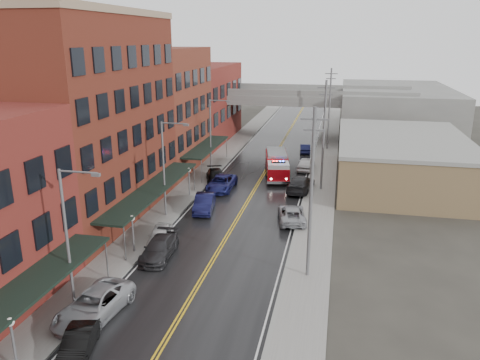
{
  "coord_description": "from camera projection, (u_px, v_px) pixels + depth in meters",
  "views": [
    {
      "loc": [
        8.75,
        -15.0,
        16.22
      ],
      "look_at": [
        -0.31,
        27.26,
        3.0
      ],
      "focal_mm": 35.0,
      "sensor_mm": 36.0,
      "label": 1
    }
  ],
  "objects": [
    {
      "name": "awning_1",
      "position": [
        153.0,
        189.0,
        42.66
      ],
      "size": [
        2.6,
        18.0,
        3.09
      ],
      "color": "black",
      "rests_on": "ground"
    },
    {
      "name": "brick_building_c",
      "position": [
        161.0,
        110.0,
        58.86
      ],
      "size": [
        9.0,
        15.0,
        15.0
      ],
      "primitive_type": "cube",
      "color": "brown",
      "rests_on": "ground"
    },
    {
      "name": "parked_car_left_6",
      "position": [
        221.0,
        183.0,
        51.72
      ],
      "size": [
        2.67,
        5.67,
        1.57
      ],
      "primitive_type": "imported",
      "rotation": [
        0.0,
        0.0,
        -0.01
      ],
      "color": "navy",
      "rests_on": "ground"
    },
    {
      "name": "globe_lamp_1",
      "position": [
        132.0,
        225.0,
        36.09
      ],
      "size": [
        0.44,
        0.44,
        3.12
      ],
      "color": "#59595B",
      "rests_on": "ground"
    },
    {
      "name": "utility_pole_2",
      "position": [
        329.0,
        108.0,
        68.66
      ],
      "size": [
        1.8,
        0.24,
        12.0
      ],
      "color": "#59595B",
      "rests_on": "ground"
    },
    {
      "name": "parked_car_left_4",
      "position": [
        160.0,
        235.0,
        38.18
      ],
      "size": [
        2.45,
        4.49,
        1.45
      ],
      "primitive_type": "imported",
      "rotation": [
        0.0,
        0.0,
        0.18
      ],
      "color": "silver",
      "rests_on": "ground"
    },
    {
      "name": "parked_car_right_3",
      "position": [
        305.0,
        148.0,
        68.32
      ],
      "size": [
        1.84,
        4.17,
        1.33
      ],
      "primitive_type": "imported",
      "rotation": [
        0.0,
        0.0,
        3.25
      ],
      "color": "#0E1033",
      "rests_on": "ground"
    },
    {
      "name": "overpass",
      "position": [
        286.0,
        102.0,
        76.74
      ],
      "size": [
        40.0,
        10.0,
        7.5
      ],
      "color": "slate",
      "rests_on": "ground"
    },
    {
      "name": "fire_truck",
      "position": [
        277.0,
        164.0,
        56.16
      ],
      "size": [
        4.34,
        8.3,
        2.91
      ],
      "rotation": [
        0.0,
        0.0,
        0.19
      ],
      "color": "#9E070E",
      "rests_on": "ground"
    },
    {
      "name": "right_far_block",
      "position": [
        394.0,
        111.0,
        81.19
      ],
      "size": [
        18.0,
        30.0,
        8.0
      ],
      "primitive_type": "cube",
      "color": "slate",
      "rests_on": "ground"
    },
    {
      "name": "globe_lamp_2",
      "position": [
        189.0,
        175.0,
        49.18
      ],
      "size": [
        0.44,
        0.44,
        3.12
      ],
      "color": "#59595B",
      "rests_on": "ground"
    },
    {
      "name": "parked_car_right_2",
      "position": [
        306.0,
        164.0,
        59.34
      ],
      "size": [
        2.2,
        4.95,
        1.66
      ],
      "primitive_type": "imported",
      "rotation": [
        0.0,
        0.0,
        3.09
      ],
      "color": "silver",
      "rests_on": "ground"
    },
    {
      "name": "road",
      "position": [
        248.0,
        200.0,
        48.57
      ],
      "size": [
        11.0,
        160.0,
        0.02
      ],
      "primitive_type": "cube",
      "color": "black",
      "rests_on": "ground"
    },
    {
      "name": "curb_right",
      "position": [
        303.0,
        203.0,
        47.42
      ],
      "size": [
        0.3,
        160.0,
        0.15
      ],
      "primitive_type": "cube",
      "color": "gray",
      "rests_on": "ground"
    },
    {
      "name": "awning_2",
      "position": [
        206.0,
        147.0,
        59.02
      ],
      "size": [
        2.6,
        13.0,
        3.09
      ],
      "color": "black",
      "rests_on": "ground"
    },
    {
      "name": "brick_building_far",
      "position": [
        201.0,
        103.0,
        75.66
      ],
      "size": [
        9.0,
        20.0,
        12.0
      ],
      "primitive_type": "cube",
      "color": "maroon",
      "rests_on": "ground"
    },
    {
      "name": "sidewalk_left",
      "position": [
        182.0,
        195.0,
        50.02
      ],
      "size": [
        3.0,
        160.0,
        0.15
      ],
      "primitive_type": "cube",
      "color": "slate",
      "rests_on": "ground"
    },
    {
      "name": "utility_pole_1",
      "position": [
        324.0,
        134.0,
        49.96
      ],
      "size": [
        1.8,
        0.24,
        12.0
      ],
      "color": "#59595B",
      "rests_on": "ground"
    },
    {
      "name": "globe_lamp_0",
      "position": [
        12.0,
        332.0,
        23.0
      ],
      "size": [
        0.44,
        0.44,
        3.12
      ],
      "color": "#59595B",
      "rests_on": "ground"
    },
    {
      "name": "street_lamp_2",
      "position": [
        212.0,
        131.0,
        57.72
      ],
      "size": [
        2.64,
        0.22,
        9.0
      ],
      "color": "#59595B",
      "rests_on": "ground"
    },
    {
      "name": "brick_building_b",
      "position": [
        89.0,
        121.0,
        42.06
      ],
      "size": [
        9.0,
        20.0,
        18.0
      ],
      "primitive_type": "cube",
      "color": "maroon",
      "rests_on": "ground"
    },
    {
      "name": "parked_car_left_7",
      "position": [
        216.0,
        177.0,
        54.24
      ],
      "size": [
        3.51,
        5.44,
        1.47
      ],
      "primitive_type": "imported",
      "rotation": [
        0.0,
        0.0,
        0.31
      ],
      "color": "black",
      "rests_on": "ground"
    },
    {
      "name": "tan_building",
      "position": [
        401.0,
        161.0,
        53.98
      ],
      "size": [
        14.0,
        22.0,
        5.0
      ],
      "primitive_type": "cube",
      "color": "olive",
      "rests_on": "ground"
    },
    {
      "name": "street_lamp_0",
      "position": [
        70.0,
        231.0,
        27.8
      ],
      "size": [
        2.64,
        0.22,
        9.0
      ],
      "color": "#59595B",
      "rests_on": "ground"
    },
    {
      "name": "parked_car_left_2",
      "position": [
        94.0,
        305.0,
        28.09
      ],
      "size": [
        3.31,
        6.13,
        1.63
      ],
      "primitive_type": "imported",
      "rotation": [
        0.0,
        0.0,
        -0.11
      ],
      "color": "#989AA0",
      "rests_on": "ground"
    },
    {
      "name": "utility_pole_0",
      "position": [
        311.0,
        192.0,
        31.26
      ],
      "size": [
        1.8,
        0.24,
        12.0
      ],
      "color": "#59595B",
      "rests_on": "ground"
    },
    {
      "name": "parked_car_left_1",
      "position": [
        79.0,
        343.0,
        24.85
      ],
      "size": [
        2.37,
        4.3,
        1.34
      ],
      "primitive_type": "imported",
      "rotation": [
        0.0,
        0.0,
        0.25
      ],
      "color": "black",
      "rests_on": "ground"
    },
    {
      "name": "parked_car_left_3",
      "position": [
        159.0,
        248.0,
        35.82
      ],
      "size": [
        2.39,
        5.23,
        1.48
      ],
      "primitive_type": "imported",
      "rotation": [
        0.0,
        0.0,
        0.06
      ],
      "color": "#262628",
      "rests_on": "ground"
    },
    {
      "name": "parked_car_right_1",
      "position": [
        300.0,
        184.0,
        51.26
      ],
      "size": [
        3.03,
        5.98,
        1.66
      ],
      "primitive_type": "imported",
      "rotation": [
        0.0,
        0.0,
        3.02
      ],
      "color": "black",
      "rests_on": "ground"
    },
    {
      "name": "curb_left",
      "position": [
        196.0,
        196.0,
        49.68
      ],
      "size": [
        0.3,
        160.0,
        0.15
      ],
      "primitive_type": "cube",
      "color": "gray",
      "rests_on": "ground"
    },
    {
      "name": "sidewalk_right",
      "position": [
        319.0,
        205.0,
        47.09
      ],
      "size": [
        3.0,
        160.0,
        0.15
      ],
      "primitive_type": "cube",
      "color": "slate",
      "rests_on": "ground"
    },
    {
      "name": "street_lamp_1",
      "position": [
        166.0,
        163.0,
        42.76
      ],
      "size": [
        2.64,
        0.22,
        9.0
      ],
      "color": "#59595B",
      "rests_on": "ground"
    },
    {
      "name": "awning_0",
      "position": [
        17.0,
        297.0,
        24.89
      ],
      "size": [
        2.6,
        16.0,
        3.09
      ],
      "color": "black",
      "rests_on": "ground"
    },
    {
      "name": "parked_car_left_5",
      "position": [
        204.0,
        203.0,
        45.39
      ],
      "size": [
        2.48,
        5.17,
        1.63
      ],
      "primitive_type": "imported",
      "rotation": [
        0.0,
        0.0,
        0.16
      ],
      "color": "black",
      "rests_on": "ground"
    },
    {
      "name": "parked_car_right_0",
      "position": [
        292.0,
        214.0,
        42.78
      ],
      "size": [
        3.27,
        5.51,
        1.43
      ],
      "primitive_type": "imported",
      "rotation": [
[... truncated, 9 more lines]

